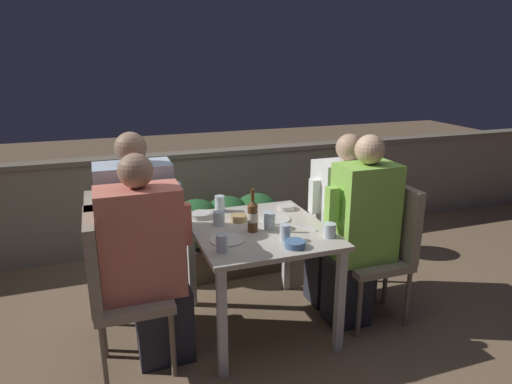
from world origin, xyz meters
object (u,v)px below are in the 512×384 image
at_px(chair_left_near, 112,281).
at_px(person_coral_top, 148,263).
at_px(person_blue_shirt, 143,238).
at_px(person_green_blouse, 360,232).
at_px(person_white_polo, 341,220).
at_px(beer_bottle, 253,215).
at_px(chair_right_near, 385,241).
at_px(chair_left_far, 111,259).
at_px(chair_right_far, 365,225).
at_px(potted_plant, 368,211).

distance_m(chair_left_near, person_coral_top, 0.22).
height_order(person_blue_shirt, person_green_blouse, person_blue_shirt).
relative_size(person_white_polo, beer_bottle, 4.56).
bearing_deg(chair_right_near, beer_bottle, 173.19).
bearing_deg(person_white_polo, chair_left_far, 179.07).
xyz_separation_m(chair_right_far, potted_plant, (0.47, 0.67, -0.17)).
bearing_deg(beer_bottle, chair_left_far, 165.93).
bearing_deg(person_blue_shirt, chair_right_far, -0.93).
height_order(person_coral_top, chair_right_far, person_coral_top).
bearing_deg(person_blue_shirt, person_white_polo, -1.06).
bearing_deg(chair_right_near, potted_plant, 62.74).
bearing_deg(potted_plant, chair_right_far, -124.81).
distance_m(chair_right_near, chair_right_far, 0.30).
xyz_separation_m(chair_right_near, potted_plant, (0.50, 0.97, -0.17)).
height_order(chair_left_near, person_green_blouse, person_green_blouse).
distance_m(chair_right_near, person_green_blouse, 0.22).
bearing_deg(chair_left_far, person_blue_shirt, 0.00).
bearing_deg(person_coral_top, chair_left_far, 123.10).
height_order(person_blue_shirt, chair_right_near, person_blue_shirt).
xyz_separation_m(person_coral_top, chair_right_near, (1.57, -0.02, -0.08)).
bearing_deg(chair_left_near, chair_left_far, 88.99).
distance_m(person_green_blouse, beer_bottle, 0.74).
height_order(person_blue_shirt, person_white_polo, person_blue_shirt).
distance_m(chair_left_near, chair_right_near, 1.78).
bearing_deg(potted_plant, person_coral_top, -155.33).
xyz_separation_m(person_green_blouse, beer_bottle, (-0.71, 0.11, 0.16)).
height_order(chair_left_near, chair_right_near, same).
height_order(person_coral_top, person_blue_shirt, person_blue_shirt).
bearing_deg(potted_plant, person_blue_shirt, -162.65).
bearing_deg(chair_left_near, chair_right_near, -0.61).
height_order(chair_right_far, potted_plant, chair_right_far).
bearing_deg(chair_left_far, person_coral_top, -56.90).
xyz_separation_m(person_coral_top, chair_left_far, (-0.20, 0.31, -0.08)).
distance_m(chair_left_far, person_blue_shirt, 0.23).
relative_size(person_blue_shirt, chair_right_near, 1.41).
xyz_separation_m(person_white_polo, beer_bottle, (-0.74, -0.19, 0.19)).
bearing_deg(chair_right_far, person_blue_shirt, 179.07).
xyz_separation_m(person_blue_shirt, potted_plant, (2.07, 0.65, -0.28)).
relative_size(chair_right_near, beer_bottle, 3.45).
relative_size(person_white_polo, potted_plant, 1.95).
distance_m(chair_left_near, person_green_blouse, 1.58).
height_order(person_coral_top, chair_left_far, person_coral_top).
bearing_deg(chair_right_near, chair_left_far, 169.63).
relative_size(chair_left_near, chair_right_near, 1.00).
distance_m(person_blue_shirt, chair_right_far, 1.61).
height_order(beer_bottle, potted_plant, beer_bottle).
distance_m(person_coral_top, beer_bottle, 0.69).
bearing_deg(chair_right_far, person_coral_top, -170.13).
bearing_deg(chair_right_far, chair_left_far, 179.18).
xyz_separation_m(person_coral_top, person_white_polo, (1.40, 0.28, -0.01)).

